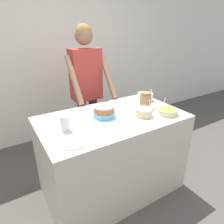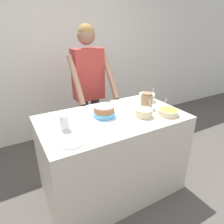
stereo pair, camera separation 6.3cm
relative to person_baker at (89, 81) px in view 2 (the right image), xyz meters
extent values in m
plane|color=#4C4742|center=(-0.08, -1.18, -1.08)|extent=(14.00, 14.00, 0.00)
cube|color=silver|center=(-0.08, 0.82, 0.22)|extent=(10.00, 0.05, 2.60)
cube|color=beige|center=(-0.08, -0.77, -0.63)|extent=(1.44, 0.83, 0.91)
cylinder|color=#2D2D38|center=(-0.08, 0.01, -0.66)|extent=(0.11, 0.11, 0.85)
cylinder|color=#2D2D38|center=(0.08, 0.01, -0.66)|extent=(0.11, 0.11, 0.85)
cube|color=#B23833|center=(0.00, 0.01, 0.08)|extent=(0.38, 0.21, 0.64)
cylinder|color=#8E664C|center=(-0.22, -0.16, 0.08)|extent=(0.07, 0.40, 0.53)
cylinder|color=#8E664C|center=(0.22, -0.16, 0.08)|extent=(0.07, 0.40, 0.53)
sphere|color=#8E664C|center=(0.00, 0.01, 0.54)|extent=(0.21, 0.21, 0.21)
sphere|color=olive|center=(0.00, 0.01, 0.58)|extent=(0.20, 0.20, 0.20)
cylinder|color=silver|center=(-0.16, -0.74, -0.17)|extent=(0.36, 0.36, 0.01)
cylinder|color=#60B7E0|center=(-0.16, -0.74, -0.14)|extent=(0.21, 0.21, 0.05)
cylinder|color=#9E663D|center=(-0.16, -0.74, -0.09)|extent=(0.20, 0.20, 0.05)
cylinder|color=pink|center=(-0.16, -0.74, -0.06)|extent=(0.20, 0.20, 0.01)
cylinder|color=beige|center=(0.42, -1.00, -0.15)|extent=(0.20, 0.20, 0.06)
cylinder|color=#EF9938|center=(0.42, -1.00, -0.12)|extent=(0.17, 0.17, 0.01)
cylinder|color=silver|center=(0.42, -0.93, -0.09)|extent=(0.08, 0.01, 0.14)
cylinder|color=beige|center=(0.19, -0.91, -0.14)|extent=(0.17, 0.17, 0.08)
cylinder|color=pink|center=(0.19, -0.91, -0.10)|extent=(0.14, 0.14, 0.01)
cylinder|color=silver|center=(0.22, -0.96, -0.07)|extent=(0.07, 0.05, 0.18)
cylinder|color=white|center=(0.50, -0.57, -0.13)|extent=(0.18, 0.18, 0.09)
cylinder|color=white|center=(0.50, -0.57, -0.09)|extent=(0.16, 0.16, 0.01)
cylinder|color=silver|center=(0.55, -0.60, -0.08)|extent=(0.05, 0.08, 0.16)
cylinder|color=silver|center=(-0.57, -0.79, -0.11)|extent=(0.08, 0.08, 0.13)
cylinder|color=white|center=(-0.59, -1.03, -0.17)|extent=(0.20, 0.20, 0.01)
cylinder|color=#9E7F5B|center=(0.35, -0.75, -0.10)|extent=(0.12, 0.12, 0.16)
cylinder|color=olive|center=(0.35, -0.75, -0.01)|extent=(0.11, 0.11, 0.02)
camera|label=1|loc=(-1.02, -2.29, 0.65)|focal=32.00mm
camera|label=2|loc=(-0.97, -2.32, 0.65)|focal=32.00mm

